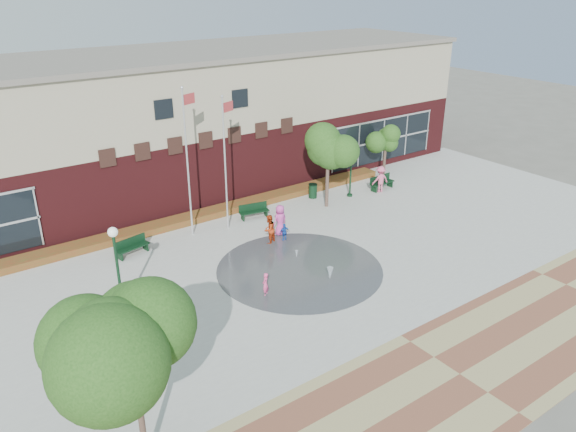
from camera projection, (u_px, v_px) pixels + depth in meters
ground at (338, 295)px, 26.20m from camera, size 120.00×120.00×0.00m
plaza_concrete at (288, 262)px, 29.17m from camera, size 46.00×18.00×0.01m
paver_band at (460, 374)px, 20.99m from camera, size 46.00×6.00×0.01m
splash_pad at (300, 269)px, 28.43m from camera, size 8.40×8.40×0.01m
library_building at (170, 123)px, 37.35m from camera, size 44.40×10.40×9.20m
flower_bed at (217, 215)px, 34.83m from camera, size 26.00×1.20×0.40m
flagpole_left at (187, 156)px, 30.41m from camera, size 0.94×0.42×8.45m
flagpole_right at (225, 157)px, 31.29m from camera, size 0.91×0.41×7.83m
lamp_left at (117, 260)px, 23.92m from camera, size 0.43×0.43×4.09m
lamp_right at (351, 163)px, 36.78m from camera, size 0.41×0.41×3.83m
bench_left at (133, 250)px, 29.75m from camera, size 1.95×0.88×0.95m
bench_mid at (254, 214)px, 34.23m from camera, size 1.89×0.85×0.92m
bench_right at (382, 185)px, 38.80m from camera, size 1.99×0.67×0.98m
trash_can at (313, 191)px, 37.28m from camera, size 0.59×0.59×0.97m
tree_big_left at (129, 325)px, 15.14m from camera, size 4.42×4.42×7.07m
tree_mid at (328, 148)px, 34.56m from camera, size 3.15×3.15×5.32m
tree_small_right at (386, 139)px, 40.56m from camera, size 2.22×2.22×3.80m
water_jet_a at (330, 280)px, 27.45m from camera, size 0.33×0.33×0.64m
water_jet_b at (297, 258)px, 29.59m from camera, size 0.17×0.17×0.38m
child_splash at (265, 284)px, 25.92m from camera, size 0.51×0.47×1.16m
adult_red at (269, 229)px, 30.88m from camera, size 0.99×0.90×1.67m
adult_pink at (280, 220)px, 31.85m from camera, size 0.93×0.65×1.81m
child_blue at (285, 232)px, 31.27m from camera, size 0.64×0.35×1.04m
person_bench at (380, 179)px, 38.11m from camera, size 1.30×0.91×1.84m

